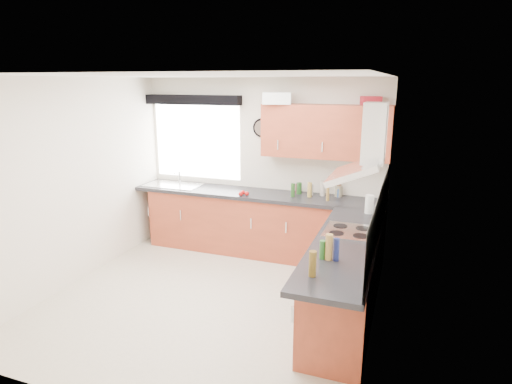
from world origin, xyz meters
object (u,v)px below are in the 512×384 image
at_px(oven, 347,274).
at_px(extractor_hood, 365,151).
at_px(washing_machine, 199,219).
at_px(upper_cabinets, 326,132).

height_order(oven, extractor_hood, extractor_hood).
relative_size(extractor_hood, washing_machine, 0.95).
relative_size(upper_cabinets, washing_machine, 2.07).
bearing_deg(upper_cabinets, extractor_hood, -63.87).
height_order(upper_cabinets, washing_machine, upper_cabinets).
relative_size(oven, extractor_hood, 1.09).
distance_m(oven, extractor_hood, 1.35).
bearing_deg(upper_cabinets, washing_machine, -176.79).
relative_size(oven, washing_machine, 1.04).
bearing_deg(extractor_hood, oven, 180.00).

